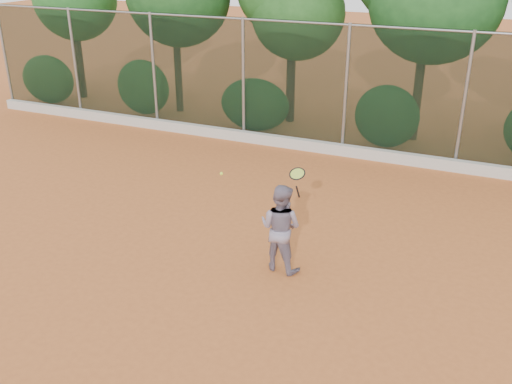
% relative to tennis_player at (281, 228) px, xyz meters
% --- Properties ---
extents(ground, '(80.00, 80.00, 0.00)m').
position_rel_tennis_player_xyz_m(ground, '(-0.62, -0.66, -0.81)').
color(ground, '#BB612C').
rests_on(ground, ground).
extents(concrete_curb, '(24.00, 0.20, 0.30)m').
position_rel_tennis_player_xyz_m(concrete_curb, '(-0.62, 6.16, -0.66)').
color(concrete_curb, '#BDB8AF').
rests_on(concrete_curb, ground).
extents(tennis_player, '(0.86, 0.71, 1.63)m').
position_rel_tennis_player_xyz_m(tennis_player, '(0.00, 0.00, 0.00)').
color(tennis_player, gray).
rests_on(tennis_player, ground).
extents(chainlink_fence, '(24.09, 0.09, 3.50)m').
position_rel_tennis_player_xyz_m(chainlink_fence, '(-0.62, 6.34, 1.05)').
color(chainlink_fence, black).
rests_on(chainlink_fence, ground).
extents(tennis_racket, '(0.29, 0.28, 0.56)m').
position_rel_tennis_player_xyz_m(tennis_racket, '(0.30, -0.07, 1.06)').
color(tennis_racket, black).
rests_on(tennis_racket, ground).
extents(tennis_ball_in_flight, '(0.06, 0.06, 0.06)m').
position_rel_tennis_player_xyz_m(tennis_ball_in_flight, '(-1.28, 0.27, 0.72)').
color(tennis_ball_in_flight, '#D7F838').
rests_on(tennis_ball_in_flight, ground).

